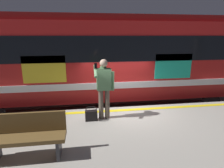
# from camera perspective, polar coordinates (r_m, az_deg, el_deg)

# --- Properties ---
(ground_plane) EXTENTS (24.71, 24.71, 0.00)m
(ground_plane) POSITION_cam_1_polar(r_m,az_deg,el_deg) (6.84, 2.22, -15.12)
(ground_plane) COLOR #4C4742
(platform) EXTENTS (14.85, 3.88, 1.03)m
(platform) POSITION_cam_1_polar(r_m,az_deg,el_deg) (4.96, 6.64, -20.87)
(platform) COLOR #9E998E
(platform) RESTS_ON ground
(safety_line) EXTENTS (14.55, 0.16, 0.01)m
(safety_line) POSITION_cam_1_polar(r_m,az_deg,el_deg) (6.11, 2.83, -8.05)
(safety_line) COLOR yellow
(safety_line) RESTS_ON platform
(track_rail_near) EXTENTS (19.30, 0.08, 0.16)m
(track_rail_near) POSITION_cam_1_polar(r_m,az_deg,el_deg) (8.14, 0.25, -9.37)
(track_rail_near) COLOR slate
(track_rail_near) RESTS_ON ground
(track_rail_far) EXTENTS (19.30, 0.08, 0.16)m
(track_rail_far) POSITION_cam_1_polar(r_m,az_deg,el_deg) (9.45, -1.05, -5.87)
(track_rail_far) COLOR slate
(track_rail_far) RESTS_ON ground
(train_carriage) EXTENTS (13.33, 3.11, 3.97)m
(train_carriage) POSITION_cam_1_polar(r_m,az_deg,el_deg) (8.16, -1.60, 8.53)
(train_carriage) COLOR red
(train_carriage) RESTS_ON ground
(passenger) EXTENTS (0.57, 0.55, 1.74)m
(passenger) POSITION_cam_1_polar(r_m,az_deg,el_deg) (5.25, -2.48, -0.08)
(passenger) COLOR brown
(passenger) RESTS_ON platform
(handbag) EXTENTS (0.35, 0.31, 0.37)m
(handbag) POSITION_cam_1_polar(r_m,az_deg,el_deg) (5.40, -6.37, -9.37)
(handbag) COLOR black
(handbag) RESTS_ON platform
(bench) EXTENTS (1.48, 0.44, 0.90)m
(bench) POSITION_cam_1_polar(r_m,az_deg,el_deg) (4.10, -24.60, -14.02)
(bench) COLOR brown
(bench) RESTS_ON platform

